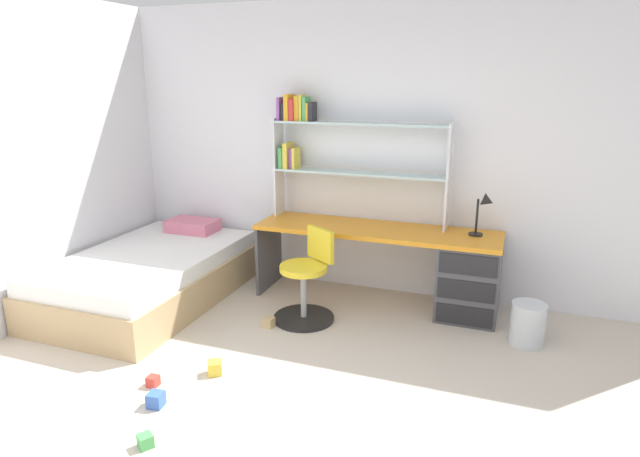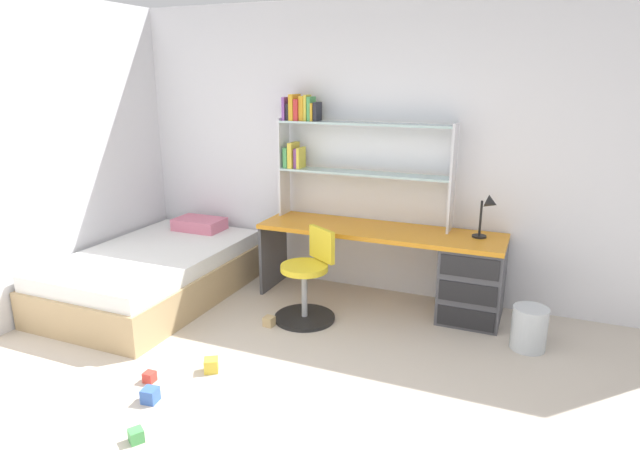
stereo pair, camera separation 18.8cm
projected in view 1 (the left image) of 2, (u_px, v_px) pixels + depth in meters
The scene contains 12 objects.
room_shell at pixel (172, 167), 4.14m from camera, with size 6.12×6.42×2.69m.
desk at pixel (441, 268), 4.70m from camera, with size 2.18×0.59×0.70m.
bookshelf_hutch at pixel (333, 145), 4.94m from camera, with size 1.63×0.22×1.15m.
desk_lamp at pixel (485, 208), 4.48m from camera, with size 0.20×0.17×0.38m.
swivel_chair at pixel (306, 285), 4.56m from camera, with size 0.52×0.52×0.78m.
bed_platform at pixel (150, 276), 4.97m from camera, with size 1.25×2.00×0.59m.
waste_bin at pixel (528, 324), 4.17m from camera, with size 0.26×0.26×0.34m, color silver.
toy_block_red_0 at pixel (153, 381), 3.63m from camera, with size 0.07×0.07×0.07m, color red.
toy_block_yellow_1 at pixel (215, 368), 3.77m from camera, with size 0.10×0.10×0.10m, color gold.
toy_block_natural_2 at pixel (269, 322), 4.48m from camera, with size 0.08×0.08×0.08m, color tan.
toy_block_blue_3 at pixel (156, 400), 3.40m from camera, with size 0.09×0.09×0.09m, color #3860B7.
toy_block_green_4 at pixel (145, 441), 3.03m from camera, with size 0.08×0.08×0.08m, color #479E51.
Camera 1 is at (1.16, -2.13, 2.02)m, focal length 30.24 mm.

